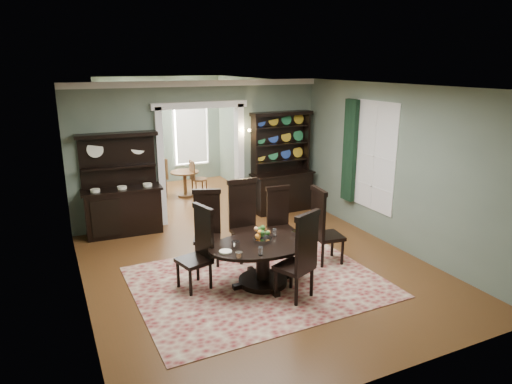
# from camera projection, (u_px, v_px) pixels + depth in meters

# --- Properties ---
(room) EXTENTS (5.51, 6.01, 3.01)m
(room) POSITION_uv_depth(u_px,v_px,m) (260.00, 179.00, 7.24)
(room) COLOR #563116
(room) RESTS_ON ground
(parlor) EXTENTS (3.51, 3.50, 3.01)m
(parlor) POSITION_uv_depth(u_px,v_px,m) (170.00, 135.00, 12.04)
(parlor) COLOR #563116
(parlor) RESTS_ON ground
(doorway_trim) EXTENTS (2.08, 0.25, 2.57)m
(doorway_trim) POSITION_uv_depth(u_px,v_px,m) (201.00, 146.00, 9.80)
(doorway_trim) COLOR silver
(doorway_trim) RESTS_ON floor
(right_window) EXTENTS (0.15, 1.47, 2.12)m
(right_window) POSITION_uv_depth(u_px,v_px,m) (362.00, 154.00, 9.11)
(right_window) COLOR white
(right_window) RESTS_ON wall_right
(wall_sconce) EXTENTS (0.27, 0.21, 0.21)m
(wall_sconce) POSITION_uv_depth(u_px,v_px,m) (244.00, 132.00, 9.98)
(wall_sconce) COLOR gold
(wall_sconce) RESTS_ON back_wall_right
(rug) EXTENTS (3.80, 3.01, 0.01)m
(rug) POSITION_uv_depth(u_px,v_px,m) (258.00, 282.00, 7.22)
(rug) COLOR maroon
(rug) RESTS_ON floor
(dining_table) EXTENTS (1.77, 1.66, 0.68)m
(dining_table) POSITION_uv_depth(u_px,v_px,m) (263.00, 256.00, 7.04)
(dining_table) COLOR black
(dining_table) RESTS_ON rug
(centerpiece) EXTENTS (1.47, 0.94, 0.24)m
(centerpiece) POSITION_uv_depth(u_px,v_px,m) (263.00, 237.00, 7.06)
(centerpiece) COLOR silver
(centerpiece) RESTS_ON dining_table
(chair_far_left) EXTENTS (0.61, 0.59, 1.28)m
(chair_far_left) POSITION_uv_depth(u_px,v_px,m) (207.00, 224.00, 7.83)
(chair_far_left) COLOR black
(chair_far_left) RESTS_ON rug
(chair_far_mid) EXTENTS (0.54, 0.50, 1.41)m
(chair_far_mid) POSITION_uv_depth(u_px,v_px,m) (244.00, 217.00, 8.00)
(chair_far_mid) COLOR black
(chair_far_mid) RESTS_ON rug
(chair_far_right) EXTENTS (0.48, 0.46, 1.20)m
(chair_far_right) POSITION_uv_depth(u_px,v_px,m) (279.00, 217.00, 8.32)
(chair_far_right) COLOR black
(chair_far_right) RESTS_ON rug
(chair_end_left) EXTENTS (0.56, 0.58, 1.29)m
(chair_end_left) POSITION_uv_depth(u_px,v_px,m) (199.00, 245.00, 6.91)
(chair_end_left) COLOR black
(chair_end_left) RESTS_ON rug
(chair_end_right) EXTENTS (0.53, 0.55, 1.35)m
(chair_end_right) POSITION_uv_depth(u_px,v_px,m) (323.00, 224.00, 7.73)
(chair_end_right) COLOR black
(chair_end_right) RESTS_ON rug
(chair_near) EXTENTS (0.65, 0.64, 1.36)m
(chair_near) POSITION_uv_depth(u_px,v_px,m) (301.00, 254.00, 6.50)
(chair_near) COLOR black
(chair_near) RESTS_ON rug
(sideboard) EXTENTS (1.57, 0.62, 2.04)m
(sideboard) POSITION_uv_depth(u_px,v_px,m) (122.00, 199.00, 9.12)
(sideboard) COLOR black
(sideboard) RESTS_ON floor
(welsh_dresser) EXTENTS (1.49, 0.59, 2.30)m
(welsh_dresser) POSITION_uv_depth(u_px,v_px,m) (282.00, 176.00, 10.56)
(welsh_dresser) COLOR black
(welsh_dresser) RESTS_ON floor
(parlor_table) EXTENTS (0.72, 0.72, 0.67)m
(parlor_table) POSITION_uv_depth(u_px,v_px,m) (185.00, 180.00, 11.75)
(parlor_table) COLOR brown
(parlor_table) RESTS_ON parlor_floor
(parlor_chair_left) EXTENTS (0.47, 0.46, 1.01)m
(parlor_chair_left) POSITION_uv_depth(u_px,v_px,m) (160.00, 177.00, 11.66)
(parlor_chair_left) COLOR brown
(parlor_chair_left) RESTS_ON parlor_floor
(parlor_chair_right) EXTENTS (0.40, 0.40, 0.95)m
(parlor_chair_right) POSITION_uv_depth(u_px,v_px,m) (197.00, 177.00, 11.73)
(parlor_chair_right) COLOR brown
(parlor_chair_right) RESTS_ON parlor_floor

